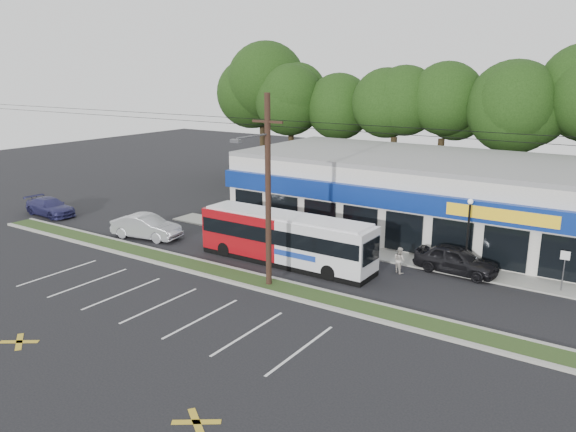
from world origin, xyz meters
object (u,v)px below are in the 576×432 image
(utility_pole, at_px, (264,185))
(sign_post, at_px, (564,264))
(car_silver, at_px, (146,227))
(car_dark, at_px, (456,260))
(pedestrian_b, at_px, (400,260))
(lamp_post, at_px, (468,227))
(metrobus, at_px, (286,238))
(car_blue, at_px, (50,207))
(pedestrian_a, at_px, (316,240))

(utility_pole, distance_m, sign_post, 15.71)
(utility_pole, height_order, car_silver, utility_pole)
(sign_post, relative_size, car_silver, 0.46)
(car_dark, height_order, car_silver, car_silver)
(utility_pole, bearing_deg, pedestrian_b, 48.67)
(lamp_post, bearing_deg, metrobus, -155.16)
(lamp_post, distance_m, car_silver, 20.77)
(sign_post, relative_size, pedestrian_b, 1.50)
(utility_pole, bearing_deg, sign_post, 30.15)
(lamp_post, height_order, metrobus, lamp_post)
(metrobus, distance_m, car_blue, 21.75)
(car_dark, bearing_deg, metrobus, 116.81)
(sign_post, relative_size, pedestrian_a, 1.38)
(car_silver, height_order, pedestrian_b, car_silver)
(car_blue, relative_size, pedestrian_b, 3.19)
(sign_post, distance_m, pedestrian_b, 8.33)
(car_silver, bearing_deg, sign_post, -88.64)
(sign_post, distance_m, car_dark, 5.47)
(lamp_post, xyz_separation_m, car_blue, (-31.00, -5.20, -1.98))
(metrobus, bearing_deg, pedestrian_b, 19.72)
(utility_pole, height_order, car_blue, utility_pole)
(car_silver, bearing_deg, pedestrian_a, -81.77)
(pedestrian_a, bearing_deg, pedestrian_b, 153.37)
(pedestrian_b, bearing_deg, pedestrian_a, 25.22)
(car_silver, bearing_deg, car_blue, 79.34)
(car_blue, distance_m, pedestrian_b, 28.10)
(utility_pole, relative_size, metrobus, 4.54)
(pedestrian_b, bearing_deg, lamp_post, -115.92)
(utility_pole, xyz_separation_m, car_blue, (-22.83, 2.68, -4.73))
(metrobus, height_order, car_silver, metrobus)
(metrobus, xyz_separation_m, pedestrian_a, (0.44, 2.70, -0.76))
(metrobus, relative_size, pedestrian_a, 6.84)
(car_silver, height_order, pedestrian_a, pedestrian_a)
(car_dark, distance_m, car_silver, 20.19)
(utility_pole, relative_size, car_blue, 10.56)
(car_blue, xyz_separation_m, pedestrian_a, (22.16, 3.60, 0.12))
(car_dark, height_order, pedestrian_a, pedestrian_a)
(car_silver, relative_size, pedestrian_b, 3.28)
(sign_post, bearing_deg, car_blue, -172.14)
(car_blue, xyz_separation_m, pedestrian_b, (27.93, 3.11, 0.05))
(car_blue, bearing_deg, car_silver, -88.39)
(utility_pole, xyz_separation_m, car_silver, (-11.83, 2.57, -4.61))
(utility_pole, height_order, metrobus, utility_pole)
(lamp_post, bearing_deg, car_dark, -136.98)
(sign_post, height_order, car_dark, sign_post)
(sign_post, bearing_deg, car_dark, -178.28)
(pedestrian_b, bearing_deg, car_dark, -117.52)
(sign_post, relative_size, car_dark, 0.48)
(car_dark, xyz_separation_m, car_blue, (-30.58, -4.81, -0.10))
(metrobus, bearing_deg, lamp_post, 24.91)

